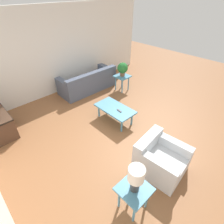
% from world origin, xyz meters
% --- Properties ---
extents(ground_plane, '(14.00, 14.00, 0.00)m').
position_xyz_m(ground_plane, '(0.00, 0.00, 0.00)').
color(ground_plane, '#8E5B38').
extents(wall_right, '(0.12, 7.20, 2.70)m').
position_xyz_m(wall_right, '(3.06, 0.00, 1.35)').
color(wall_right, white).
rests_on(wall_right, ground_plane).
extents(sofa, '(0.87, 2.04, 0.75)m').
position_xyz_m(sofa, '(2.35, -0.59, 0.29)').
color(sofa, '#4C566B').
rests_on(sofa, ground_plane).
extents(armchair, '(0.96, 0.89, 0.72)m').
position_xyz_m(armchair, '(-1.34, 0.46, 0.29)').
color(armchair, silver).
rests_on(armchair, ground_plane).
extents(coffee_table, '(1.09, 0.59, 0.42)m').
position_xyz_m(coffee_table, '(0.42, -0.02, 0.37)').
color(coffee_table, teal).
rests_on(coffee_table, ground_plane).
extents(side_table_plant, '(0.48, 0.48, 0.55)m').
position_xyz_m(side_table_plant, '(1.51, -1.45, 0.45)').
color(side_table_plant, teal).
rests_on(side_table_plant, ground_plane).
extents(side_table_lamp, '(0.48, 0.48, 0.55)m').
position_xyz_m(side_table_lamp, '(-1.48, 1.44, 0.45)').
color(side_table_lamp, teal).
rests_on(side_table_lamp, ground_plane).
extents(potted_plant, '(0.36, 0.36, 0.46)m').
position_xyz_m(potted_plant, '(1.51, -1.45, 0.82)').
color(potted_plant, brown).
rests_on(potted_plant, side_table_plant).
extents(table_lamp, '(0.25, 0.25, 0.49)m').
position_xyz_m(table_lamp, '(-1.48, 1.44, 0.85)').
color(table_lamp, '#333333').
rests_on(table_lamp, side_table_lamp).
extents(remote_control, '(0.16, 0.06, 0.02)m').
position_xyz_m(remote_control, '(0.24, -0.00, 0.43)').
color(remote_control, '#4C4C51').
rests_on(remote_control, coffee_table).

